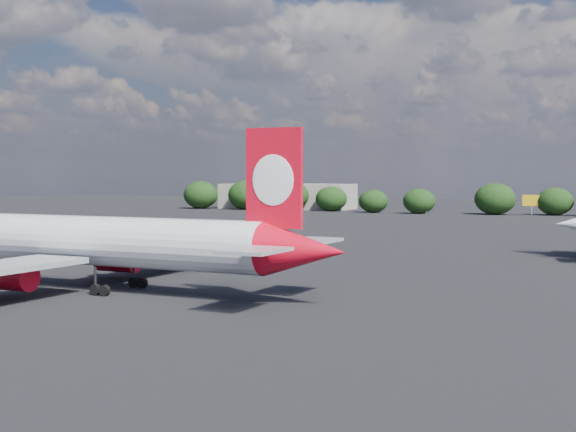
% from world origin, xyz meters
% --- Properties ---
extents(ground, '(500.00, 500.00, 0.00)m').
position_xyz_m(ground, '(0.00, 60.00, 0.00)').
color(ground, black).
rests_on(ground, ground).
extents(qantas_airliner, '(46.00, 43.70, 15.03)m').
position_xyz_m(qantas_airliner, '(-5.80, 19.90, 4.58)').
color(qantas_airliner, silver).
rests_on(qantas_airliner, ground).
extents(terminal_building, '(42.00, 16.00, 8.00)m').
position_xyz_m(terminal_building, '(-65.00, 192.00, 4.00)').
color(terminal_building, gray).
rests_on(terminal_building, ground).
extents(highway_sign, '(6.00, 0.30, 4.50)m').
position_xyz_m(highway_sign, '(-18.00, 176.00, 3.13)').
color(highway_sign, '#146827').
rests_on(highway_sign, ground).
extents(billboard_yellow, '(5.00, 0.30, 5.50)m').
position_xyz_m(billboard_yellow, '(12.00, 182.00, 3.87)').
color(billboard_yellow, yellow).
rests_on(billboard_yellow, ground).
extents(horizon_treeline, '(206.72, 14.47, 9.14)m').
position_xyz_m(horizon_treeline, '(-3.94, 181.01, 4.06)').
color(horizon_treeline, black).
rests_on(horizon_treeline, ground).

